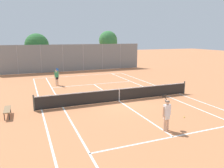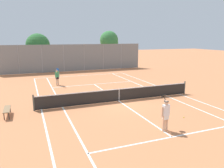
{
  "view_description": "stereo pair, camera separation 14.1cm",
  "coord_description": "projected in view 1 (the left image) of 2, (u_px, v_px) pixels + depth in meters",
  "views": [
    {
      "loc": [
        -6.28,
        -14.24,
        4.63
      ],
      "look_at": [
        0.03,
        1.5,
        1.0
      ],
      "focal_mm": 35.0,
      "sensor_mm": 36.0,
      "label": 1
    },
    {
      "loc": [
        -6.15,
        -14.3,
        4.63
      ],
      "look_at": [
        0.03,
        1.5,
        1.0
      ],
      "focal_mm": 35.0,
      "sensor_mm": 36.0,
      "label": 2
    }
  ],
  "objects": [
    {
      "name": "court_line_markings",
      "position": [
        119.0,
        101.0,
        16.18
      ],
      "size": [
        11.1,
        23.9,
        0.01
      ],
      "color": "white",
      "rests_on": "ground"
    },
    {
      "name": "tree_behind_left",
      "position": [
        37.0,
        46.0,
        30.32
      ],
      "size": [
        3.26,
        3.26,
        5.18
      ],
      "color": "brown",
      "rests_on": "ground"
    },
    {
      "name": "tennis_net",
      "position": [
        119.0,
        94.0,
        16.08
      ],
      "size": [
        12.0,
        0.1,
        1.07
      ],
      "color": "#474C47",
      "rests_on": "ground"
    },
    {
      "name": "ground_plane",
      "position": [
        119.0,
        101.0,
        16.18
      ],
      "size": [
        120.0,
        120.0,
        0.0
      ],
      "primitive_type": "plane",
      "color": "#CC7A4C"
    },
    {
      "name": "tree_behind_right",
      "position": [
        109.0,
        41.0,
        35.63
      ],
      "size": [
        2.98,
        2.98,
        5.68
      ],
      "color": "brown",
      "rests_on": "ground"
    },
    {
      "name": "player_near_side",
      "position": [
        167.0,
        113.0,
        10.89
      ],
      "size": [
        0.61,
        0.78,
        1.77
      ],
      "color": "#D8A884",
      "rests_on": "ground"
    },
    {
      "name": "player_far_left",
      "position": [
        57.0,
        76.0,
        21.31
      ],
      "size": [
        0.43,
        0.9,
        1.77
      ],
      "color": "beige",
      "rests_on": "ground"
    },
    {
      "name": "back_fence",
      "position": [
        73.0,
        58.0,
        30.19
      ],
      "size": [
        20.02,
        0.08,
        3.72
      ],
      "color": "gray",
      "rests_on": "ground"
    },
    {
      "name": "loose_tennis_ball_1",
      "position": [
        184.0,
        117.0,
        12.85
      ],
      "size": [
        0.07,
        0.07,
        0.07
      ],
      "primitive_type": "sphere",
      "color": "#D1DB33",
      "rests_on": "ground"
    },
    {
      "name": "courtside_bench",
      "position": [
        7.0,
        110.0,
        12.97
      ],
      "size": [
        0.36,
        1.5,
        0.47
      ],
      "color": "olive",
      "rests_on": "ground"
    },
    {
      "name": "loose_tennis_ball_0",
      "position": [
        55.0,
        99.0,
        16.56
      ],
      "size": [
        0.07,
        0.07,
        0.07
      ],
      "primitive_type": "sphere",
      "color": "#D1DB33",
      "rests_on": "ground"
    }
  ]
}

